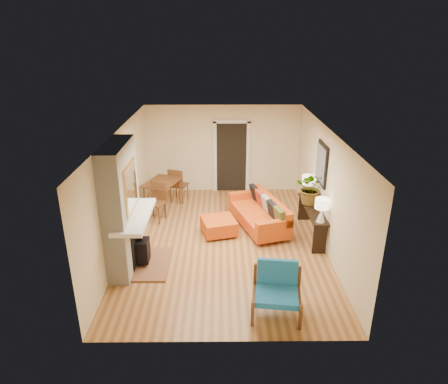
% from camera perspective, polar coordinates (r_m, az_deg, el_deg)
% --- Properties ---
extents(room_shell, '(6.50, 6.50, 6.50)m').
position_cam_1_polar(room_shell, '(11.33, 2.96, 5.03)').
color(room_shell, '#BB8348').
rests_on(room_shell, ground).
extents(fireplace, '(1.09, 1.68, 2.60)m').
position_cam_1_polar(fireplace, '(8.13, -14.19, -2.61)').
color(fireplace, white).
rests_on(fireplace, ground).
extents(sofa, '(1.45, 2.21, 0.81)m').
position_cam_1_polar(sofa, '(9.92, 5.34, -3.04)').
color(sofa, silver).
rests_on(sofa, ground).
extents(ottoman, '(0.93, 0.93, 0.39)m').
position_cam_1_polar(ottoman, '(9.57, -0.75, -4.79)').
color(ottoman, silver).
rests_on(ottoman, ground).
extents(blue_chair, '(0.92, 0.91, 0.86)m').
position_cam_1_polar(blue_chair, '(7.08, 7.57, -13.27)').
color(blue_chair, brown).
rests_on(blue_chair, ground).
extents(dining_table, '(1.20, 1.87, 0.99)m').
position_cam_1_polar(dining_table, '(10.81, -8.46, 0.66)').
color(dining_table, brown).
rests_on(dining_table, ground).
extents(console_table, '(0.34, 1.85, 0.72)m').
position_cam_1_polar(console_table, '(9.58, 12.49, -2.96)').
color(console_table, black).
rests_on(console_table, ground).
extents(lamp_near, '(0.30, 0.30, 0.54)m').
position_cam_1_polar(lamp_near, '(8.71, 13.79, -2.16)').
color(lamp_near, white).
rests_on(lamp_near, console_table).
extents(lamp_far, '(0.30, 0.30, 0.54)m').
position_cam_1_polar(lamp_far, '(10.02, 11.88, 1.22)').
color(lamp_far, white).
rests_on(lamp_far, console_table).
extents(houseplant, '(0.84, 0.76, 0.81)m').
position_cam_1_polar(houseplant, '(9.56, 12.43, 0.59)').
color(houseplant, '#1E5919').
rests_on(houseplant, console_table).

